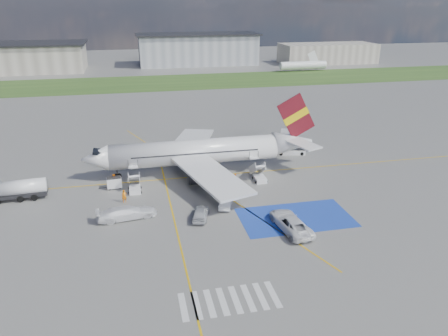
{
  "coord_description": "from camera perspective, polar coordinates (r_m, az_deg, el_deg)",
  "views": [
    {
      "loc": [
        -9.24,
        -49.82,
        25.65
      ],
      "look_at": [
        2.96,
        5.94,
        3.5
      ],
      "focal_mm": 35.0,
      "sensor_mm": 36.0,
      "label": 1
    }
  ],
  "objects": [
    {
      "name": "ground",
      "position": [
        56.79,
        -1.64,
        -5.65
      ],
      "size": [
        400.0,
        400.0,
        0.0
      ],
      "primitive_type": "plane",
      "color": "#60605E",
      "rests_on": "ground"
    },
    {
      "name": "grass_strip",
      "position": [
        147.36,
        -8.72,
        10.95
      ],
      "size": [
        400.0,
        30.0,
        0.01
      ],
      "primitive_type": "cube",
      "color": "#2D4C1E",
      "rests_on": "ground"
    },
    {
      "name": "taxiway_line_main",
      "position": [
        67.56,
        -3.55,
        -1.14
      ],
      "size": [
        120.0,
        0.2,
        0.01
      ],
      "primitive_type": "cube",
      "color": "gold",
      "rests_on": "ground"
    },
    {
      "name": "taxiway_line_cross",
      "position": [
        47.55,
        -5.38,
        -11.53
      ],
      "size": [
        0.2,
        60.0,
        0.01
      ],
      "primitive_type": "cube",
      "color": "gold",
      "rests_on": "ground"
    },
    {
      "name": "taxiway_line_diag",
      "position": [
        67.56,
        -3.55,
        -1.14
      ],
      "size": [
        20.71,
        56.45,
        0.01
      ],
      "primitive_type": "cube",
      "rotation": [
        0.0,
        0.0,
        0.35
      ],
      "color": "gold",
      "rests_on": "ground"
    },
    {
      "name": "staging_box",
      "position": [
        55.92,
        9.33,
        -6.39
      ],
      "size": [
        14.0,
        8.0,
        0.01
      ],
      "primitive_type": "cube",
      "color": "#1B3CA7",
      "rests_on": "ground"
    },
    {
      "name": "crosswalk",
      "position": [
        41.53,
        0.68,
        -16.92
      ],
      "size": [
        9.0,
        4.0,
        0.01
      ],
      "color": "silver",
      "rests_on": "ground"
    },
    {
      "name": "terminal_west",
      "position": [
        186.69,
        -27.15,
        12.61
      ],
      "size": [
        60.0,
        22.0,
        10.0
      ],
      "primitive_type": "cube",
      "color": "gray",
      "rests_on": "ground"
    },
    {
      "name": "terminal_centre",
      "position": [
        188.14,
        -3.45,
        15.18
      ],
      "size": [
        48.0,
        18.0,
        12.0
      ],
      "primitive_type": "cube",
      "color": "gray",
      "rests_on": "ground"
    },
    {
      "name": "terminal_east",
      "position": [
        197.95,
        13.35,
        14.38
      ],
      "size": [
        40.0,
        16.0,
        8.0
      ],
      "primitive_type": "cube",
      "color": "gray",
      "rests_on": "ground"
    },
    {
      "name": "airliner",
      "position": [
        68.43,
        -2.63,
        2.21
      ],
      "size": [
        36.81,
        32.95,
        11.92
      ],
      "color": "silver",
      "rests_on": "ground"
    },
    {
      "name": "airstairs_fwd",
      "position": [
        63.65,
        -11.58,
        -2.4
      ],
      "size": [
        1.9,
        5.2,
        3.6
      ],
      "color": "silver",
      "rests_on": "ground"
    },
    {
      "name": "airstairs_aft",
      "position": [
        66.21,
        4.6,
        -1.07
      ],
      "size": [
        1.9,
        5.2,
        3.6
      ],
      "color": "silver",
      "rests_on": "ground"
    },
    {
      "name": "fuel_tanker",
      "position": [
        65.8,
        -25.56,
        -2.83
      ],
      "size": [
        8.31,
        2.87,
        2.79
      ],
      "rotation": [
        0.0,
        0.0,
        0.08
      ],
      "color": "black",
      "rests_on": "ground"
    },
    {
      "name": "gpu_cart",
      "position": [
        65.1,
        -14.15,
        -1.94
      ],
      "size": [
        2.17,
        1.51,
        1.71
      ],
      "rotation": [
        0.0,
        0.0,
        0.1
      ],
      "color": "silver",
      "rests_on": "ground"
    },
    {
      "name": "belt_loader",
      "position": [
        78.13,
        8.76,
        2.1
      ],
      "size": [
        5.48,
        2.86,
        1.58
      ],
      "rotation": [
        0.0,
        0.0,
        -0.22
      ],
      "color": "silver",
      "rests_on": "ground"
    },
    {
      "name": "car_silver_a",
      "position": [
        54.7,
        -3.05,
        -5.88
      ],
      "size": [
        3.0,
        4.82,
        1.53
      ],
      "primitive_type": "imported",
      "rotation": [
        0.0,
        0.0,
        2.86
      ],
      "color": "#AFB1B6",
      "rests_on": "ground"
    },
    {
      "name": "car_silver_b",
      "position": [
        57.67,
        0.26,
        -4.43
      ],
      "size": [
        2.77,
        4.48,
        1.39
      ],
      "primitive_type": "imported",
      "rotation": [
        0.0,
        0.0,
        2.81
      ],
      "color": "#B2B5B9",
      "rests_on": "ground"
    },
    {
      "name": "van_white_a",
      "position": [
        52.66,
        8.72,
        -6.81
      ],
      "size": [
        3.36,
        6.24,
        2.25
      ],
      "primitive_type": "imported",
      "rotation": [
        0.0,
        0.0,
        3.24
      ],
      "color": "white",
      "rests_on": "ground"
    },
    {
      "name": "van_white_b",
      "position": [
        55.79,
        -12.6,
        -5.47
      ],
      "size": [
        5.8,
        3.01,
        2.17
      ],
      "primitive_type": "imported",
      "rotation": [
        0.0,
        0.0,
        1.71
      ],
      "color": "white",
      "rests_on": "ground"
    },
    {
      "name": "crew_fwd",
      "position": [
        60.26,
        -12.9,
        -3.6
      ],
      "size": [
        0.73,
        0.55,
        1.82
      ],
      "primitive_type": "imported",
      "rotation": [
        0.0,
        0.0,
        0.19
      ],
      "color": "orange",
      "rests_on": "ground"
    },
    {
      "name": "crew_nose",
      "position": [
        65.43,
        -14.15,
        -1.61
      ],
      "size": [
        1.15,
        1.22,
        1.98
      ],
      "primitive_type": "imported",
      "rotation": [
        0.0,
        0.0,
        -1.0
      ],
      "color": "orange",
      "rests_on": "ground"
    },
    {
      "name": "crew_aft",
      "position": [
        64.2,
        1.48,
        -1.49
      ],
      "size": [
        0.79,
        1.12,
        1.76
      ],
      "primitive_type": "imported",
      "rotation": [
        0.0,
        0.0,
        1.96
      ],
      "color": "orange",
      "rests_on": "ground"
    }
  ]
}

